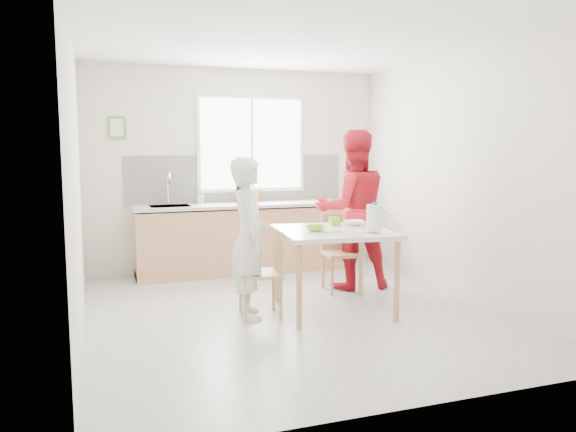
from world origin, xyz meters
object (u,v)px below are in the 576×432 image
Objects in this scene: person_white at (249,238)px; bowl_white at (353,223)px; chair_left at (267,269)px; wine_bottle_a at (240,191)px; chair_far at (340,248)px; milk_jug at (375,217)px; dining_table at (334,238)px; person_red at (352,210)px; wine_bottle_b at (238,192)px; bowl_green at (316,228)px.

person_white is 1.19m from bowl_white.
chair_left is 2.67× the size of wine_bottle_a.
person_white reaches higher than wine_bottle_a.
wine_bottle_a is (0.45, 2.07, 0.30)m from person_white.
chair_left is 1.32m from chair_far.
milk_jug is (1.15, -0.40, 0.20)m from person_white.
chair_far is 0.56× the size of person_white.
chair_far is 4.16× the size of bowl_white.
dining_table is at bearing 90.00° from chair_left.
person_red reaches higher than chair_far.
person_white reaches higher than chair_left.
chair_left is 1.09m from bowl_white.
bowl_white is at bearing -69.31° from wine_bottle_a.
person_white reaches higher than wine_bottle_b.
person_red is 0.67m from bowl_white.
bowl_green is at bearing 84.12° from chair_left.
dining_table is 2.20m from wine_bottle_b.
wine_bottle_b reaches higher than milk_jug.
chair_far is at bearing 88.65° from milk_jug.
wine_bottle_b is at bearing 101.62° from dining_table.
bowl_green is at bearing 52.54° from person_red.
person_red reaches higher than wine_bottle_a.
dining_table is at bearing -79.30° from wine_bottle_a.
person_red is (1.46, 0.74, 0.15)m from person_white.
chair_left is at bearing -171.64° from bowl_white.
chair_left is at bearing 168.23° from bowl_green.
chair_far is (1.11, 0.71, 0.02)m from chair_left.
person_red is at bearing 65.33° from bowl_white.
bowl_green is at bearing -171.85° from dining_table.
wine_bottle_a reaches higher than chair_left.
person_red is 1.18m from bowl_green.
person_red is at bearing 126.36° from chair_left.
wine_bottle_b is (-0.87, 1.36, 0.58)m from chair_far.
bowl_white is (0.53, 0.25, -0.00)m from bowl_green.
person_red is 8.74× the size of bowl_white.
person_red is (0.17, 0.05, 0.44)m from chair_far.
chair_far is 2.76× the size of wine_bottle_a.
milk_jug is at bearing -103.31° from person_white.
bowl_white is 2.07m from wine_bottle_b.
milk_jug is at bearing -46.66° from dining_table.
bowl_green is (-0.81, -0.86, -0.06)m from person_red.
person_white is at bearing -145.93° from chair_far.
milk_jug is at bearing 74.52° from chair_left.
person_red reaches higher than chair_left.
chair_far is 0.68m from bowl_white.
wine_bottle_a is at bearing 111.75° from milk_jug.
chair_far is at bearing -58.65° from wine_bottle_a.
bowl_green is 0.58m from milk_jug.
chair_left reaches higher than dining_table.
milk_jug is (-0.03, -0.53, 0.12)m from bowl_white.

